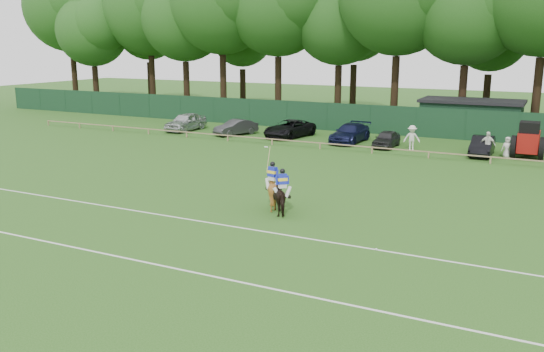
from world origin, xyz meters
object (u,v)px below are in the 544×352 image
Objects in this scene: horse_dark at (282,197)px; horse_chestnut at (273,190)px; sedan_navy at (350,133)px; spectator_right at (507,148)px; tractor at (528,141)px; hatch_grey at (386,139)px; sedan_silver at (186,122)px; polo_ball at (376,249)px; suv_black at (289,129)px; utility_shed at (471,117)px; spectator_mid at (487,145)px; estate_black at (482,146)px; sedan_grey at (236,127)px; spectator_left at (412,138)px.

horse_dark is 1.09× the size of horse_chestnut.
sedan_navy is 11.86m from spectator_right.
tractor reaches higher than sedan_navy.
hatch_grey is at bearing -12.57° from sedan_navy.
horse_chestnut is 26.01m from sedan_silver.
sedan_silver reaches higher than polo_ball.
suv_black is 0.61× the size of utility_shed.
horse_chestnut is 19.16m from spectator_mid.
utility_shed reaches higher than spectator_right.
spectator_right is (1.66, -0.32, 0.07)m from estate_black.
polo_ball is (24.29, -22.23, -0.75)m from sedan_silver.
horse_chestnut is 0.56× the size of tractor.
sedan_silver is at bearing -159.22° from utility_shed.
suv_black is at bearing 34.60° from sedan_grey.
spectator_left is (20.51, -0.63, 0.12)m from sedan_silver.
sedan_navy is at bearing -119.33° from horse_dark.
polo_ball is (-1.52, -21.07, -0.87)m from spectator_mid.
hatch_grey is at bearing 104.73° from polo_ball.
spectator_right is at bearing -1.06° from sedan_silver.
tractor is (7.80, 0.81, 0.26)m from spectator_left.
polo_ball is (3.78, -21.60, -0.88)m from spectator_left.
tractor is (4.02, 22.41, 1.14)m from polo_ball.
spectator_right is 16.45× the size of polo_ball.
spectator_mid is at bearing -24.26° from spectator_left.
utility_shed is at bearing -87.17° from horse_chestnut.
hatch_grey is 0.44× the size of utility_shed.
sedan_grey is at bearing -1.28° from sedan_silver.
horse_dark reaches higher than suv_black.
sedan_grey is 21.76m from spectator_right.
spectator_right is (6.55, -0.10, -0.18)m from spectator_left.
estate_black is (7.32, 18.28, -0.17)m from horse_chestnut.
utility_shed is at bearing 122.38° from spectator_right.
sedan_silver is 15.30m from sedan_navy.
estate_black is (6.91, -0.24, 0.05)m from hatch_grey.
hatch_grey is 7.39m from spectator_mid.
spectator_left is 0.62× the size of tractor.
utility_shed is at bearing 119.76° from tractor.
utility_shed is at bearing 55.02° from spectator_left.
horse_chestnut is 20.08m from spectator_right.
suv_black is 57.23× the size of polo_ball.
suv_black is at bearing -177.26° from spectator_mid.
polo_ball is 0.01× the size of utility_shed.
horse_chestnut is 19.69m from estate_black.
spectator_right is at bearing 28.85° from spectator_mid.
hatch_grey is (0.41, 18.51, -0.22)m from horse_chestnut.
sedan_silver is at bearing 178.01° from estate_black.
hatch_grey is at bearing -77.71° from horse_chestnut.
spectator_right is 1.60m from tractor.
sedan_grey is 2.17× the size of spectator_mid.
spectator_right is at bearing -103.01° from horse_chestnut.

